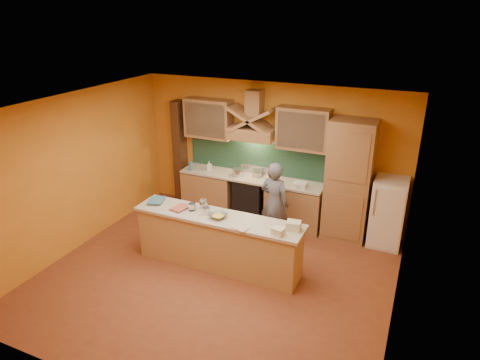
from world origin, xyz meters
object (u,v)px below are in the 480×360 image
at_px(stove, 251,198).
at_px(person, 274,203).
at_px(mixing_bowl, 218,216).
at_px(fridge, 388,213).
at_px(kitchen_scale, 206,211).

height_order(stove, person, person).
bearing_deg(mixing_bowl, fridge, 38.27).
distance_m(stove, kitchen_scale, 1.98).
xyz_separation_m(stove, fridge, (2.70, 0.00, 0.20)).
xyz_separation_m(kitchen_scale, mixing_bowl, (0.24, -0.04, -0.02)).
height_order(stove, fridge, fridge).
bearing_deg(stove, kitchen_scale, -90.44).
bearing_deg(mixing_bowl, person, 66.59).
relative_size(fridge, person, 0.83).
distance_m(person, kitchen_scale, 1.44).
distance_m(kitchen_scale, mixing_bowl, 0.25).
height_order(fridge, kitchen_scale, fridge).
bearing_deg(fridge, mixing_bowl, -141.73).
xyz_separation_m(stove, kitchen_scale, (-0.01, -1.91, 0.55)).
distance_m(stove, fridge, 2.71).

